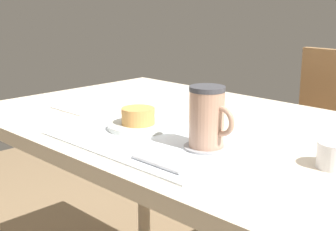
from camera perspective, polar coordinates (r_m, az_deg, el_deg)
dining_table at (r=1.23m, az=3.32°, el=-4.48°), size 1.22×0.75×0.72m
wooden_chair at (r=1.80m, az=19.11°, el=-4.83°), size 0.42×0.42×0.84m
placemat at (r=1.06m, az=-1.52°, el=-2.89°), size 0.46×0.31×0.00m
pastry_plate at (r=1.14m, az=-3.65°, el=-1.32°), size 0.15×0.15×0.01m
pastry at (r=1.13m, az=-3.67°, el=-0.06°), size 0.08×0.08×0.04m
coffee_coaster at (r=0.99m, az=4.66°, el=-3.86°), size 0.10×0.10×0.00m
coffee_mug at (r=0.97m, az=4.84°, el=-0.16°), size 0.11×0.07×0.13m
teaspoon at (r=0.89m, az=-1.54°, el=-5.93°), size 0.13×0.01×0.01m
paper_napkin at (r=1.39m, az=-9.94°, el=1.03°), size 0.15×0.15×0.00m
sugar_bowl at (r=0.94m, az=19.75°, el=-4.57°), size 0.07×0.07×0.05m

